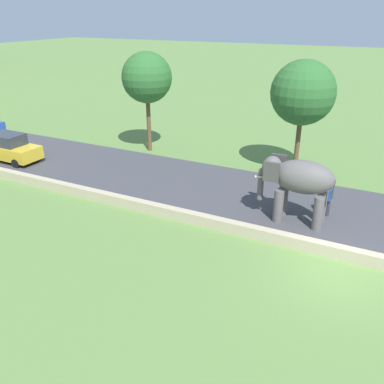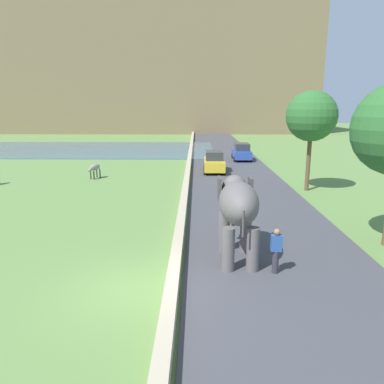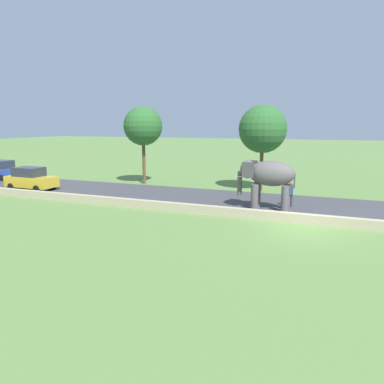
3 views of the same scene
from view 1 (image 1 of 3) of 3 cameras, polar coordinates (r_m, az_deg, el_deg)
ground_plane at (r=16.24m, az=19.39°, el=-10.76°), size 220.00×220.00×0.00m
road_surface at (r=29.33m, az=-20.66°, el=4.84°), size 7.00×120.00×0.06m
barrier_wall at (r=25.49m, az=-23.69°, el=2.10°), size 0.40×110.00×0.51m
elephant at (r=18.61m, az=14.56°, el=1.59°), size 1.43×3.47×2.99m
person_beside_elephant at (r=19.96m, az=18.56°, el=-1.02°), size 0.36×0.22×1.63m
car_yellow at (r=28.62m, az=-24.14°, el=5.66°), size 1.85×4.03×1.80m
tree_near at (r=27.60m, az=-6.34°, el=15.57°), size 3.28×3.28×6.58m
tree_mid at (r=24.12m, az=15.26°, el=13.21°), size 3.62×3.62×6.54m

